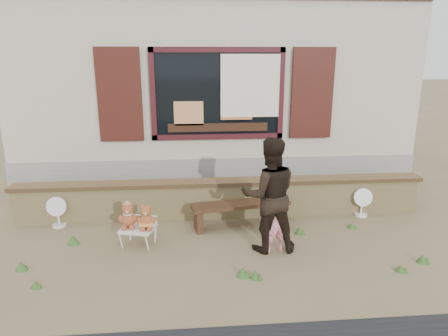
{
  "coord_description": "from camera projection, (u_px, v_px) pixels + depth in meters",
  "views": [
    {
      "loc": [
        -0.53,
        -5.56,
        2.76
      ],
      "look_at": [
        0.0,
        0.6,
        1.0
      ],
      "focal_mm": 32.0,
      "sensor_mm": 36.0,
      "label": 1
    }
  ],
  "objects": [
    {
      "name": "ground",
      "position": [
        227.0,
        241.0,
        6.13
      ],
      "size": [
        80.0,
        80.0,
        0.0
      ],
      "primitive_type": "plane",
      "color": "brown",
      "rests_on": "ground"
    },
    {
      "name": "shopfront",
      "position": [
        211.0,
        87.0,
        9.89
      ],
      "size": [
        8.04,
        5.13,
        4.0
      ],
      "color": "#B1A78F",
      "rests_on": "ground"
    },
    {
      "name": "brick_wall",
      "position": [
        222.0,
        198.0,
        6.99
      ],
      "size": [
        7.1,
        0.36,
        0.67
      ],
      "color": "tan",
      "rests_on": "ground"
    },
    {
      "name": "bench",
      "position": [
        241.0,
        209.0,
        6.59
      ],
      "size": [
        1.67,
        0.62,
        0.42
      ],
      "rotation": [
        0.0,
        0.0,
        0.17
      ],
      "color": "#352012",
      "rests_on": "ground"
    },
    {
      "name": "folding_chair",
      "position": [
        138.0,
        229.0,
        5.93
      ],
      "size": [
        0.56,
        0.52,
        0.29
      ],
      "rotation": [
        0.0,
        0.0,
        -0.26
      ],
      "color": "silver",
      "rests_on": "ground"
    },
    {
      "name": "teddy_bear_left",
      "position": [
        128.0,
        214.0,
        5.89
      ],
      "size": [
        0.34,
        0.31,
        0.39
      ],
      "primitive_type": null,
      "rotation": [
        0.0,
        0.0,
        -0.26
      ],
      "color": "brown",
      "rests_on": "folding_chair"
    },
    {
      "name": "teddy_bear_right",
      "position": [
        146.0,
        216.0,
        5.85
      ],
      "size": [
        0.32,
        0.3,
        0.37
      ],
      "primitive_type": null,
      "rotation": [
        0.0,
        0.0,
        -0.26
      ],
      "color": "brown",
      "rests_on": "folding_chair"
    },
    {
      "name": "child",
      "position": [
        275.0,
        217.0,
        5.66
      ],
      "size": [
        0.46,
        0.38,
        1.09
      ],
      "primitive_type": "imported",
      "rotation": [
        0.0,
        0.0,
        3.49
      ],
      "color": "pink",
      "rests_on": "ground"
    },
    {
      "name": "adult",
      "position": [
        269.0,
        195.0,
        5.66
      ],
      "size": [
        0.82,
        0.64,
        1.68
      ],
      "primitive_type": "imported",
      "rotation": [
        0.0,
        0.0,
        3.14
      ],
      "color": "black",
      "rests_on": "ground"
    },
    {
      "name": "fan_left",
      "position": [
        58.0,
        211.0,
        6.6
      ],
      "size": [
        0.32,
        0.22,
        0.53
      ],
      "rotation": [
        0.0,
        0.0,
        -0.0
      ],
      "color": "silver",
      "rests_on": "ground"
    },
    {
      "name": "fan_right",
      "position": [
        362.0,
        202.0,
        7.03
      ],
      "size": [
        0.33,
        0.22,
        0.52
      ],
      "rotation": [
        0.0,
        0.0,
        -0.12
      ],
      "color": "white",
      "rests_on": "ground"
    },
    {
      "name": "grass_tufts",
      "position": [
        229.0,
        253.0,
        5.63
      ],
      "size": [
        5.58,
        1.55,
        0.14
      ],
      "color": "#345723",
      "rests_on": "ground"
    }
  ]
}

